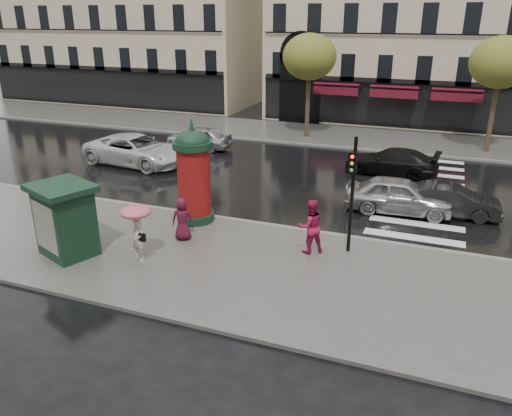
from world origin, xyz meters
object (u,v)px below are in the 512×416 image
at_px(traffic_light, 352,185).
at_px(car_white, 136,150).
at_px(woman_red, 310,226).
at_px(newsstand, 65,219).
at_px(car_far_silver, 199,138).
at_px(car_silver, 400,195).
at_px(car_darkgrey, 450,200).
at_px(man_burgundy, 182,219).
at_px(woman_umbrella, 137,224).
at_px(car_black, 391,162).
at_px(morris_column, 194,173).

bearing_deg(traffic_light, car_white, 152.20).
bearing_deg(woman_red, newsstand, -15.05).
xyz_separation_m(newsstand, car_far_silver, (-2.59, 14.65, -0.69)).
height_order(woman_red, car_white, woman_red).
bearing_deg(traffic_light, car_silver, 75.83).
relative_size(car_darkgrey, car_white, 0.67).
relative_size(man_burgundy, traffic_light, 0.39).
relative_size(woman_red, car_darkgrey, 0.48).
xyz_separation_m(woman_umbrella, car_white, (-6.69, 9.90, -0.59)).
bearing_deg(car_white, car_silver, -93.00).
relative_size(newsstand, car_white, 0.43).
height_order(car_silver, car_white, car_white).
relative_size(newsstand, car_far_silver, 0.62).
xyz_separation_m(car_black, car_far_silver, (-11.59, 1.17, 0.01)).
distance_m(man_burgundy, car_black, 12.59).
bearing_deg(car_darkgrey, morris_column, 112.77).
height_order(woman_red, man_burgundy, woman_red).
height_order(woman_umbrella, newsstand, newsstand).
bearing_deg(car_silver, car_white, 77.75).
height_order(woman_red, car_far_silver, woman_red).
distance_m(man_burgundy, morris_column, 2.17).
bearing_deg(newsstand, car_silver, 39.48).
xyz_separation_m(morris_column, car_white, (-6.83, 6.16, -1.25)).
xyz_separation_m(man_burgundy, car_white, (-7.25, 7.95, -0.09)).
relative_size(traffic_light, car_darkgrey, 1.02).
distance_m(traffic_light, car_far_silver, 16.02).
relative_size(morris_column, car_silver, 0.92).
relative_size(man_burgundy, newsstand, 0.62).
bearing_deg(car_darkgrey, traffic_light, 145.60).
distance_m(woman_umbrella, car_black, 14.59).
xyz_separation_m(traffic_light, car_black, (0.23, 9.98, -1.86)).
height_order(morris_column, car_far_silver, morris_column).
distance_m(man_burgundy, car_far_silver, 13.49).
height_order(newsstand, car_darkgrey, newsstand).
relative_size(man_burgundy, car_darkgrey, 0.40).
relative_size(woman_umbrella, traffic_light, 0.49).
bearing_deg(car_white, car_far_silver, -14.97).
bearing_deg(car_silver, newsstand, 125.87).
distance_m(woman_red, newsstand, 8.14).
height_order(car_darkgrey, car_black, car_black).
relative_size(morris_column, car_white, 0.70).
height_order(car_silver, car_darkgrey, car_silver).
bearing_deg(newsstand, car_white, 112.16).
height_order(woman_umbrella, car_silver, woman_umbrella).
distance_m(man_burgundy, newsstand, 3.90).
bearing_deg(car_silver, woman_red, 151.50).
bearing_deg(morris_column, newsstand, -122.01).
xyz_separation_m(woman_red, car_far_silver, (-10.14, 11.62, -0.38)).
xyz_separation_m(woman_red, newsstand, (-7.55, -3.03, 0.31)).
distance_m(morris_column, car_black, 11.37).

